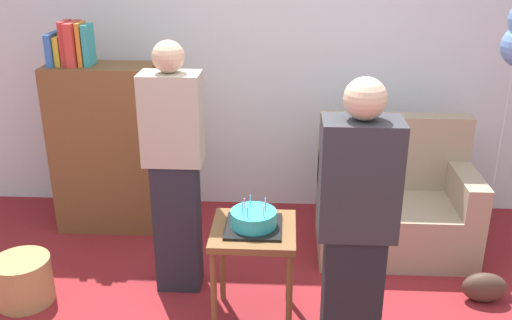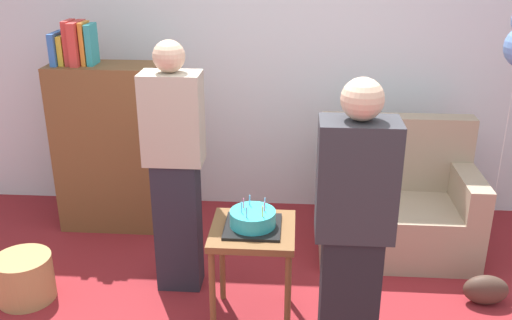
{
  "view_description": "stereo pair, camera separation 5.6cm",
  "coord_description": "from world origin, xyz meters",
  "px_view_note": "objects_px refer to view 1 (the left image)",
  "views": [
    {
      "loc": [
        0.05,
        -2.52,
        2.2
      ],
      "look_at": [
        -0.12,
        0.62,
        0.95
      ],
      "focal_mm": 40.36,
      "sensor_mm": 36.0,
      "label": 1
    },
    {
      "loc": [
        0.11,
        -2.52,
        2.2
      ],
      "look_at": [
        -0.12,
        0.62,
        0.95
      ],
      "focal_mm": 40.36,
      "sensor_mm": 36.0,
      "label": 2
    }
  ],
  "objects_px": {
    "bookshelf": "(106,145)",
    "person_holding_cake": "(355,242)",
    "side_table": "(254,243)",
    "birthday_cake": "(254,220)",
    "couch": "(394,205)",
    "wicker_basket": "(23,280)",
    "person_blowing_candles": "(175,170)",
    "handbag": "(484,287)"
  },
  "relations": [
    {
      "from": "couch",
      "to": "bookshelf",
      "type": "height_order",
      "value": "bookshelf"
    },
    {
      "from": "birthday_cake",
      "to": "person_holding_cake",
      "type": "distance_m",
      "value": 0.72
    },
    {
      "from": "bookshelf",
      "to": "handbag",
      "type": "distance_m",
      "value": 2.86
    },
    {
      "from": "side_table",
      "to": "person_holding_cake",
      "type": "relative_size",
      "value": 0.39
    },
    {
      "from": "person_holding_cake",
      "to": "handbag",
      "type": "distance_m",
      "value": 1.41
    },
    {
      "from": "handbag",
      "to": "bookshelf",
      "type": "bearing_deg",
      "value": 161.39
    },
    {
      "from": "person_blowing_candles",
      "to": "person_holding_cake",
      "type": "distance_m",
      "value": 1.32
    },
    {
      "from": "birthday_cake",
      "to": "person_holding_cake",
      "type": "height_order",
      "value": "person_holding_cake"
    },
    {
      "from": "person_blowing_candles",
      "to": "wicker_basket",
      "type": "distance_m",
      "value": 1.2
    },
    {
      "from": "wicker_basket",
      "to": "birthday_cake",
      "type": "bearing_deg",
      "value": -4.61
    },
    {
      "from": "birthday_cake",
      "to": "person_holding_cake",
      "type": "xyz_separation_m",
      "value": [
        0.51,
        -0.48,
        0.15
      ]
    },
    {
      "from": "side_table",
      "to": "person_blowing_candles",
      "type": "bearing_deg",
      "value": 145.03
    },
    {
      "from": "birthday_cake",
      "to": "person_blowing_candles",
      "type": "height_order",
      "value": "person_blowing_candles"
    },
    {
      "from": "side_table",
      "to": "birthday_cake",
      "type": "bearing_deg",
      "value": -63.36
    },
    {
      "from": "side_table",
      "to": "person_blowing_candles",
      "type": "distance_m",
      "value": 0.69
    },
    {
      "from": "side_table",
      "to": "bookshelf",
      "type": "bearing_deg",
      "value": 135.8
    },
    {
      "from": "couch",
      "to": "side_table",
      "type": "distance_m",
      "value": 1.38
    },
    {
      "from": "bookshelf",
      "to": "person_holding_cake",
      "type": "xyz_separation_m",
      "value": [
        1.72,
        -1.65,
        0.15
      ]
    },
    {
      "from": "wicker_basket",
      "to": "couch",
      "type": "bearing_deg",
      "value": 18.87
    },
    {
      "from": "person_blowing_candles",
      "to": "wicker_basket",
      "type": "xyz_separation_m",
      "value": [
        -0.96,
        -0.24,
        -0.68
      ]
    },
    {
      "from": "person_holding_cake",
      "to": "handbag",
      "type": "relative_size",
      "value": 5.82
    },
    {
      "from": "couch",
      "to": "handbag",
      "type": "distance_m",
      "value": 0.86
    },
    {
      "from": "bookshelf",
      "to": "wicker_basket",
      "type": "height_order",
      "value": "bookshelf"
    },
    {
      "from": "couch",
      "to": "side_table",
      "type": "bearing_deg",
      "value": -135.6
    },
    {
      "from": "person_blowing_candles",
      "to": "handbag",
      "type": "xyz_separation_m",
      "value": [
        1.96,
        -0.08,
        -0.73
      ]
    },
    {
      "from": "couch",
      "to": "person_holding_cake",
      "type": "relative_size",
      "value": 0.67
    },
    {
      "from": "couch",
      "to": "handbag",
      "type": "xyz_separation_m",
      "value": [
        0.48,
        -0.68,
        -0.24
      ]
    },
    {
      "from": "couch",
      "to": "wicker_basket",
      "type": "distance_m",
      "value": 2.59
    },
    {
      "from": "bookshelf",
      "to": "side_table",
      "type": "relative_size",
      "value": 2.55
    },
    {
      "from": "couch",
      "to": "person_holding_cake",
      "type": "xyz_separation_m",
      "value": [
        -0.46,
        -1.43,
        0.49
      ]
    },
    {
      "from": "side_table",
      "to": "person_holding_cake",
      "type": "height_order",
      "value": "person_holding_cake"
    },
    {
      "from": "birthday_cake",
      "to": "side_table",
      "type": "bearing_deg",
      "value": 116.64
    },
    {
      "from": "birthday_cake",
      "to": "person_blowing_candles",
      "type": "relative_size",
      "value": 0.2
    },
    {
      "from": "person_holding_cake",
      "to": "birthday_cake",
      "type": "bearing_deg",
      "value": -38.9
    },
    {
      "from": "couch",
      "to": "wicker_basket",
      "type": "relative_size",
      "value": 3.06
    },
    {
      "from": "couch",
      "to": "handbag",
      "type": "relative_size",
      "value": 3.93
    },
    {
      "from": "person_blowing_candles",
      "to": "bookshelf",
      "type": "bearing_deg",
      "value": 128.34
    },
    {
      "from": "birthday_cake",
      "to": "wicker_basket",
      "type": "distance_m",
      "value": 1.57
    },
    {
      "from": "side_table",
      "to": "birthday_cake",
      "type": "height_order",
      "value": "birthday_cake"
    },
    {
      "from": "couch",
      "to": "bookshelf",
      "type": "xyz_separation_m",
      "value": [
        -2.18,
        0.22,
        0.34
      ]
    },
    {
      "from": "person_blowing_candles",
      "to": "wicker_basket",
      "type": "height_order",
      "value": "person_blowing_candles"
    },
    {
      "from": "person_holding_cake",
      "to": "handbag",
      "type": "height_order",
      "value": "person_holding_cake"
    }
  ]
}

